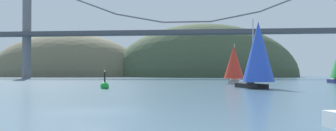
# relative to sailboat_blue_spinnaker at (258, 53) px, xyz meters

# --- Properties ---
(ground_plane) EXTENTS (360.00, 360.00, 0.00)m
(ground_plane) POSITION_rel_sailboat_blue_spinnaker_xyz_m (-12.87, -27.95, -4.55)
(ground_plane) COLOR #426075
(headland_center) EXTENTS (78.77, 44.00, 44.89)m
(headland_center) POSITION_rel_sailboat_blue_spinnaker_xyz_m (-7.87, 107.05, -4.55)
(headland_center) COLOR #425138
(headland_center) RESTS_ON ground_plane
(headland_left) EXTENTS (69.83, 44.00, 38.09)m
(headland_left) POSITION_rel_sailboat_blue_spinnaker_xyz_m (-67.87, 107.05, -4.55)
(headland_left) COLOR #6B664C
(headland_left) RESTS_ON ground_plane
(suspension_bridge) EXTENTS (141.95, 6.00, 35.25)m
(suspension_bridge) POSITION_rel_sailboat_blue_spinnaker_xyz_m (-12.87, 67.05, 11.21)
(suspension_bridge) COLOR slate
(suspension_bridge) RESTS_ON ground_plane
(sailboat_blue_spinnaker) EXTENTS (5.33, 7.69, 9.18)m
(sailboat_blue_spinnaker) POSITION_rel_sailboat_blue_spinnaker_xyz_m (0.00, 0.00, 0.00)
(sailboat_blue_spinnaker) COLOR black
(sailboat_blue_spinnaker) RESTS_ON ground_plane
(sailboat_scarlet_sail) EXTENTS (4.02, 6.92, 7.29)m
(sailboat_scarlet_sail) POSITION_rel_sailboat_blue_spinnaker_xyz_m (-1.70, 18.00, -0.99)
(sailboat_scarlet_sail) COLOR #B7B2A8
(sailboat_scarlet_sail) RESTS_ON ground_plane
(channel_buoy) EXTENTS (1.10, 1.10, 2.64)m
(channel_buoy) POSITION_rel_sailboat_blue_spinnaker_xyz_m (-19.63, -1.88, -4.18)
(channel_buoy) COLOR green
(channel_buoy) RESTS_ON ground_plane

